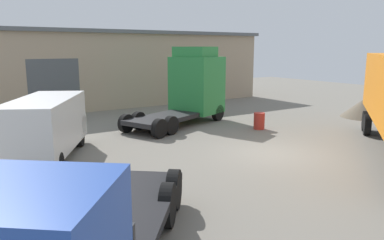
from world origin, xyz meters
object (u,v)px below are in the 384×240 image
gravel_pile (365,107)px  oil_drum (259,121)px  tractor_unit_green (192,87)px  delivery_van_white (47,125)px

gravel_pile → oil_drum: (-7.92, 1.06, -0.18)m
tractor_unit_green → gravel_pile: bearing=-48.3°
tractor_unit_green → oil_drum: size_ratio=7.92×
tractor_unit_green → oil_drum: tractor_unit_green is taller
delivery_van_white → gravel_pile: delivery_van_white is taller
tractor_unit_green → oil_drum: bearing=-86.5°
tractor_unit_green → gravel_pile: tractor_unit_green is taller
gravel_pile → tractor_unit_green: bearing=153.6°
oil_drum → delivery_van_white: bearing=176.3°
oil_drum → tractor_unit_green: bearing=115.5°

